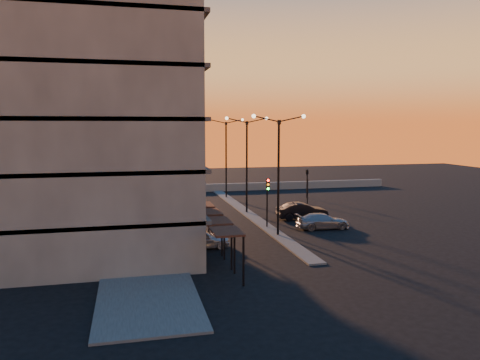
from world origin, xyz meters
The scene contains 14 objects.
ground centered at (0.00, 0.00, 0.00)m, with size 120.00×120.00×0.00m, color black.
sidewalk_west centered at (-10.50, 4.00, 0.06)m, with size 5.00×40.00×0.12m, color #454543.
median centered at (0.00, 10.00, 0.06)m, with size 1.20×36.00×0.12m, color #454543.
parapet centered at (2.00, 26.00, 0.50)m, with size 44.00×0.50×1.00m, color slate.
building centered at (-14.00, 0.03, 11.91)m, with size 14.35×17.08×25.00m.
streetlamp_near centered at (0.00, 0.00, 5.59)m, with size 4.32×0.32×9.51m.
streetlamp_mid centered at (0.00, 10.00, 5.59)m, with size 4.32×0.32×9.51m.
streetlamp_far centered at (0.00, 20.00, 5.59)m, with size 4.32×0.32×9.51m.
traffic_light_main centered at (0.00, 2.87, 2.89)m, with size 0.28×0.44×4.25m.
signal_east_a centered at (8.00, 14.00, 1.93)m, with size 0.13×0.16×3.60m.
signal_east_b centered at (9.50, 18.00, 3.10)m, with size 0.42×1.99×3.60m.
car_hatchback centered at (-6.50, -2.27, 0.71)m, with size 1.68×4.17×1.42m, color silver.
car_sedan centered at (4.23, 5.80, 0.77)m, with size 1.64×4.69×1.55m, color black.
car_wagon centered at (4.50, 1.67, 0.65)m, with size 1.83×4.50×1.31m, color gray.
Camera 1 is at (-11.25, -34.34, 8.61)m, focal length 35.00 mm.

